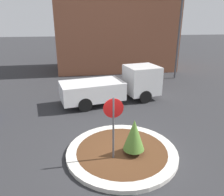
{
  "coord_description": "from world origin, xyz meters",
  "views": [
    {
      "loc": [
        -1.5,
        -7.11,
        4.99
      ],
      "look_at": [
        0.02,
        2.61,
        1.38
      ],
      "focal_mm": 35.0,
      "sensor_mm": 36.0,
      "label": 1
    }
  ],
  "objects": [
    {
      "name": "stop_sign",
      "position": [
        -0.4,
        -0.43,
        1.73
      ],
      "size": [
        0.7,
        0.07,
        2.5
      ],
      "color": "#4C4C51",
      "rests_on": "ground_plane"
    },
    {
      "name": "utility_truck",
      "position": [
        0.74,
        5.71,
        1.03
      ],
      "size": [
        6.42,
        3.12,
        2.14
      ],
      "rotation": [
        0.0,
        0.0,
        0.2
      ],
      "color": "white",
      "rests_on": "ground_plane"
    },
    {
      "name": "storefront_building",
      "position": [
        2.36,
        15.58,
        3.91
      ],
      "size": [
        11.34,
        6.07,
        7.82
      ],
      "color": "#93563D",
      "rests_on": "ground_plane"
    },
    {
      "name": "ground_plane",
      "position": [
        0.0,
        0.0,
        0.0
      ],
      "size": [
        120.0,
        120.0,
        0.0
      ],
      "primitive_type": "plane",
      "color": "#2D2D30"
    },
    {
      "name": "island_shrub",
      "position": [
        0.4,
        -0.25,
        0.95
      ],
      "size": [
        0.8,
        0.8,
        1.38
      ],
      "color": "brown",
      "rests_on": "traffic_island"
    },
    {
      "name": "traffic_island",
      "position": [
        0.0,
        0.0,
        0.08
      ],
      "size": [
        4.29,
        4.29,
        0.17
      ],
      "color": "beige",
      "rests_on": "ground_plane"
    },
    {
      "name": "light_pole",
      "position": [
        6.86,
        10.53,
        4.39
      ],
      "size": [
        0.7,
        0.3,
        7.64
      ],
      "color": "#4C4C51",
      "rests_on": "ground_plane"
    }
  ]
}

